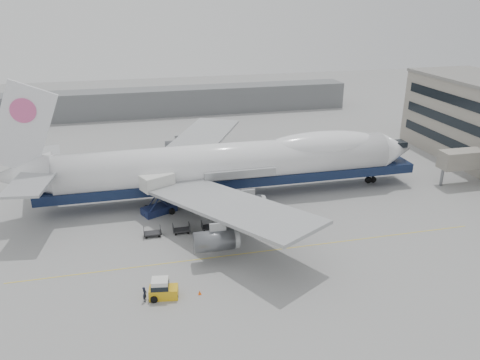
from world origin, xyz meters
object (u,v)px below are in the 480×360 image
object	(u,v)px
catering_truck	(158,191)
baggage_tug	(162,289)
airliner	(233,163)
ground_worker	(145,294)

from	to	relation	value
catering_truck	baggage_tug	distance (m)	21.44
catering_truck	baggage_tug	size ratio (longest dim) A/B	1.86
catering_truck	baggage_tug	xyz separation A→B (m)	(-1.27, -21.26, -2.45)
airliner	catering_truck	distance (m)	12.79
baggage_tug	ground_worker	distance (m)	1.89
ground_worker	catering_truck	bearing A→B (deg)	10.65
airliner	ground_worker	distance (m)	29.64
baggage_tug	airliner	bearing A→B (deg)	70.57
airliner	baggage_tug	world-z (taller)	airliner
airliner	baggage_tug	xyz separation A→B (m)	(-13.38, -24.74, -4.63)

